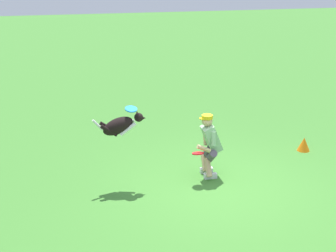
{
  "coord_description": "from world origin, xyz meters",
  "views": [
    {
      "loc": [
        2.78,
        7.78,
        4.22
      ],
      "look_at": [
        0.87,
        -0.65,
        1.13
      ],
      "focal_mm": 51.17,
      "sensor_mm": 36.0,
      "label": 1
    }
  ],
  "objects": [
    {
      "name": "dog",
      "position": [
        1.79,
        -0.65,
        1.21
      ],
      "size": [
        1.01,
        0.3,
        0.5
      ],
      "rotation": [
        0.0,
        0.0,
        3.13
      ],
      "color": "black"
    },
    {
      "name": "ground_plane",
      "position": [
        0.0,
        0.0,
        0.0
      ],
      "size": [
        60.0,
        60.0,
        0.0
      ],
      "primitive_type": "plane",
      "color": "#3D7B2E"
    },
    {
      "name": "person",
      "position": [
        0.03,
        -0.65,
        0.7
      ],
      "size": [
        0.57,
        0.64,
        1.29
      ],
      "rotation": [
        0.0,
        0.0,
        -0.01
      ],
      "color": "silver",
      "rests_on": "ground_plane"
    },
    {
      "name": "training_cone",
      "position": [
        -2.48,
        -1.42,
        0.16
      ],
      "size": [
        0.29,
        0.29,
        0.32
      ],
      "primitive_type": "cone",
      "color": "orange",
      "rests_on": "ground_plane"
    },
    {
      "name": "frisbee_held",
      "position": [
        0.33,
        -0.41,
        0.61
      ],
      "size": [
        0.33,
        0.33,
        0.09
      ],
      "primitive_type": "cylinder",
      "rotation": [
        0.15,
        -0.13,
        0.87
      ],
      "color": "red",
      "rests_on": "person"
    },
    {
      "name": "frisbee_flying",
      "position": [
        1.58,
        -0.65,
        1.52
      ],
      "size": [
        0.32,
        0.32,
        0.1
      ],
      "primitive_type": "cylinder",
      "rotation": [
        -0.19,
        0.14,
        0.93
      ],
      "color": "#2088E3"
    }
  ]
}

